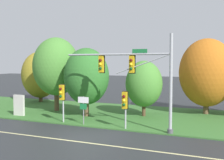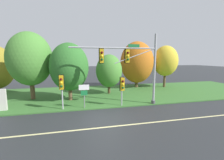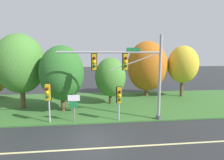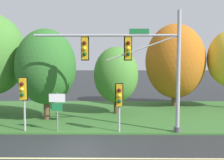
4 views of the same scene
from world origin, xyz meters
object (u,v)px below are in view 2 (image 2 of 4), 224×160
at_px(traffic_signal_mast, 133,62).
at_px(pedestrian_signal_further_along, 122,86).
at_px(tree_mid_verge, 109,71).
at_px(tree_tall_centre, 137,62).
at_px(route_sign_post, 84,92).
at_px(tree_behind_signpost, 69,67).
at_px(tree_right_far, 165,61).
at_px(tree_left_of_mast, 30,59).
at_px(pedestrian_signal_near_kerb, 62,85).

height_order(traffic_signal_mast, pedestrian_signal_further_along, traffic_signal_mast).
bearing_deg(tree_mid_verge, tree_tall_centre, 33.03).
relative_size(route_sign_post, tree_mid_verge, 0.44).
xyz_separation_m(tree_behind_signpost, tree_right_far, (14.34, 4.54, 0.52)).
bearing_deg(tree_tall_centre, tree_left_of_mast, -163.79).
height_order(pedestrian_signal_further_along, tree_right_far, tree_right_far).
distance_m(pedestrian_signal_near_kerb, tree_left_of_mast, 6.18).
xyz_separation_m(pedestrian_signal_further_along, tree_tall_centre, (4.98, 8.76, 1.92)).
bearing_deg(tree_right_far, tree_behind_signpost, -162.42).
xyz_separation_m(traffic_signal_mast, tree_right_far, (8.38, 7.79, -0.04)).
distance_m(traffic_signal_mast, tree_behind_signpost, 6.81).
height_order(route_sign_post, tree_right_far, tree_right_far).
bearing_deg(route_sign_post, tree_left_of_mast, 141.08).
distance_m(tree_behind_signpost, tree_right_far, 15.05).
height_order(route_sign_post, tree_left_of_mast, tree_left_of_mast).
bearing_deg(tree_mid_verge, tree_behind_signpost, -156.49).
relative_size(traffic_signal_mast, pedestrian_signal_further_along, 2.95).
bearing_deg(tree_left_of_mast, pedestrian_signal_further_along, -27.27).
bearing_deg(pedestrian_signal_near_kerb, tree_mid_verge, 44.79).
distance_m(tree_mid_verge, tree_tall_centre, 6.21).
height_order(tree_left_of_mast, tree_right_far, tree_left_of_mast).
bearing_deg(tree_right_far, tree_tall_centre, 168.80).
relative_size(tree_behind_signpost, tree_tall_centre, 0.87).
xyz_separation_m(pedestrian_signal_further_along, tree_right_far, (9.41, 7.88, 2.14)).
bearing_deg(tree_tall_centre, traffic_signal_mast, -114.55).
bearing_deg(pedestrian_signal_near_kerb, tree_behind_signpost, 80.44).
bearing_deg(traffic_signal_mast, tree_right_far, 42.91).
distance_m(pedestrian_signal_near_kerb, tree_tall_centre, 13.64).
bearing_deg(tree_tall_centre, route_sign_post, -134.99).
distance_m(pedestrian_signal_near_kerb, pedestrian_signal_further_along, 5.48).
height_order(pedestrian_signal_near_kerb, tree_mid_verge, tree_mid_verge).
relative_size(pedestrian_signal_near_kerb, route_sign_post, 1.41).
height_order(traffic_signal_mast, tree_tall_centre, tree_tall_centre).
height_order(tree_left_of_mast, tree_tall_centre, tree_left_of_mast).
bearing_deg(pedestrian_signal_near_kerb, pedestrian_signal_further_along, -1.51).
bearing_deg(tree_mid_verge, route_sign_post, -123.16).
relative_size(traffic_signal_mast, pedestrian_signal_near_kerb, 2.64).
xyz_separation_m(tree_left_of_mast, tree_tall_centre, (14.05, 4.09, -0.54)).
relative_size(tree_left_of_mast, tree_behind_signpost, 1.19).
height_order(route_sign_post, tree_behind_signpost, tree_behind_signpost).
relative_size(traffic_signal_mast, tree_left_of_mast, 1.12).
bearing_deg(traffic_signal_mast, route_sign_post, 178.39).
bearing_deg(traffic_signal_mast, pedestrian_signal_near_kerb, 179.53).
distance_m(traffic_signal_mast, tree_left_of_mast, 11.09).
relative_size(pedestrian_signal_further_along, tree_behind_signpost, 0.45).
height_order(pedestrian_signal_further_along, tree_tall_centre, tree_tall_centre).
distance_m(route_sign_post, tree_left_of_mast, 7.68).
distance_m(pedestrian_signal_further_along, tree_left_of_mast, 10.49).
bearing_deg(tree_tall_centre, pedestrian_signal_further_along, -119.64).
bearing_deg(pedestrian_signal_further_along, tree_tall_centre, 60.36).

